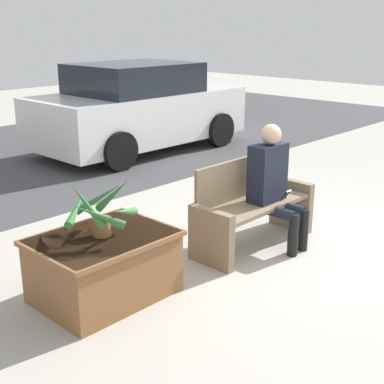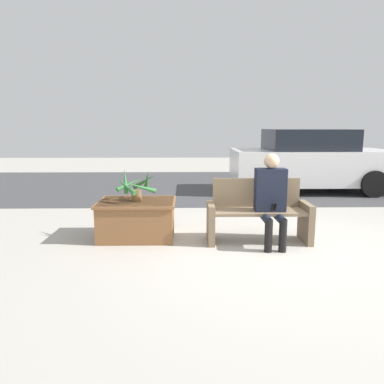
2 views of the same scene
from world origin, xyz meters
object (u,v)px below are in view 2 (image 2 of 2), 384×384
(person_seated, at_px, (271,195))
(potted_plant, at_px, (136,186))
(planter_box, at_px, (137,218))
(parked_car, at_px, (310,161))
(bench, at_px, (258,213))

(person_seated, distance_m, potted_plant, 1.95)
(person_seated, relative_size, planter_box, 1.13)
(potted_plant, bearing_deg, planter_box, -4.53)
(person_seated, height_order, planter_box, person_seated)
(planter_box, relative_size, parked_car, 0.29)
(planter_box, relative_size, potted_plant, 1.76)
(bench, height_order, planter_box, bench)
(person_seated, bearing_deg, potted_plant, 169.38)
(bench, relative_size, parked_car, 0.37)
(bench, distance_m, potted_plant, 1.83)
(bench, height_order, potted_plant, potted_plant)
(planter_box, bearing_deg, person_seated, -10.65)
(potted_plant, bearing_deg, person_seated, -10.62)
(potted_plant, bearing_deg, parked_car, 45.78)
(person_seated, bearing_deg, planter_box, 169.35)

